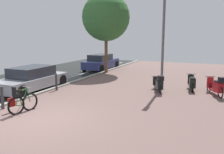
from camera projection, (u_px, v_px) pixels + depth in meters
ground at (71, 125)px, 7.97m from camera, size 21.00×40.00×0.13m
bicycle_foreground at (21, 102)px, 9.19m from camera, size 0.76×1.34×1.09m
scooter_near at (217, 86)px, 11.71m from camera, size 0.97×1.75×1.03m
scooter_mid at (159, 84)px, 12.52m from camera, size 0.95×1.60×0.94m
scooter_far at (192, 83)px, 12.77m from camera, size 0.63×1.78×0.83m
parked_car_near at (32, 79)px, 12.98m from camera, size 1.94×4.32×1.26m
parked_car_far at (101, 62)px, 20.68m from camera, size 1.77×4.23×1.32m
lamp_post at (164, 28)px, 12.73m from camera, size 0.20×0.52×5.99m
street_tree at (106, 17)px, 18.25m from camera, size 3.69×3.69×6.16m
bollard_near at (2, 98)px, 9.57m from camera, size 0.12×0.12×0.92m
bollard_far at (56, 82)px, 12.82m from camera, size 0.12×0.12×0.92m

